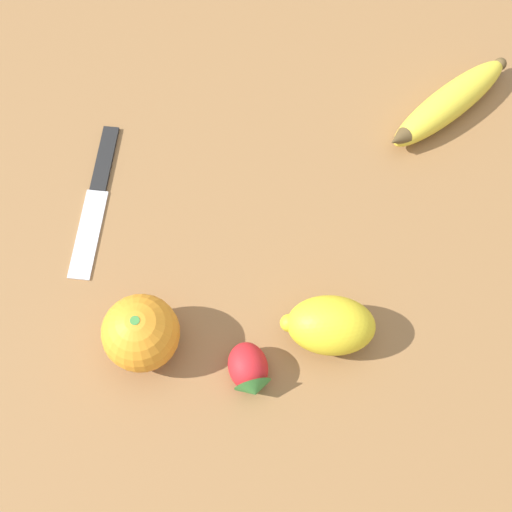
{
  "coord_description": "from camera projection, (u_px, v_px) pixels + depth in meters",
  "views": [
    {
      "loc": [
        -0.25,
        0.29,
        0.64
      ],
      "look_at": [
        -0.05,
        0.11,
        0.03
      ],
      "focal_mm": 50.0,
      "sensor_mm": 36.0,
      "label": 1
    }
  ],
  "objects": [
    {
      "name": "lemon",
      "position": [
        330.0,
        325.0,
        0.64
      ],
      "size": [
        0.09,
        0.1,
        0.05
      ],
      "rotation": [
        0.0,
        0.0,
        0.79
      ],
      "color": "yellow",
      "rests_on": "ground_plane"
    },
    {
      "name": "ground_plane",
      "position": [
        308.0,
        167.0,
        0.74
      ],
      "size": [
        3.0,
        3.0,
        0.0
      ],
      "primitive_type": "plane",
      "color": "olive"
    },
    {
      "name": "orange",
      "position": [
        141.0,
        333.0,
        0.63
      ],
      "size": [
        0.07,
        0.07,
        0.07
      ],
      "color": "orange",
      "rests_on": "ground_plane"
    },
    {
      "name": "banana",
      "position": [
        448.0,
        104.0,
        0.75
      ],
      "size": [
        0.04,
        0.18,
        0.04
      ],
      "rotation": [
        0.0,
        0.0,
        1.55
      ],
      "color": "yellow",
      "rests_on": "ground_plane"
    },
    {
      "name": "strawberry",
      "position": [
        249.0,
        370.0,
        0.63
      ],
      "size": [
        0.06,
        0.05,
        0.04
      ],
      "rotation": [
        0.0,
        0.0,
        2.68
      ],
      "color": "red",
      "rests_on": "ground_plane"
    },
    {
      "name": "paring_knife",
      "position": [
        97.0,
        193.0,
        0.72
      ],
      "size": [
        0.13,
        0.14,
        0.01
      ],
      "rotation": [
        0.0,
        0.0,
        0.75
      ],
      "color": "silver",
      "rests_on": "ground_plane"
    }
  ]
}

